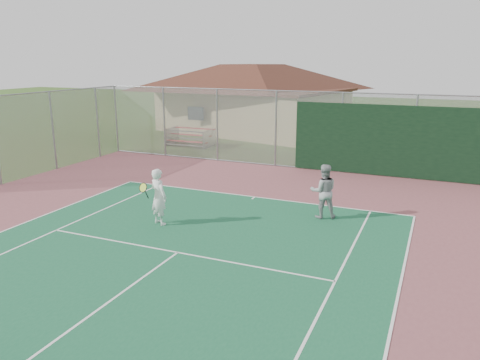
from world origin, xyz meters
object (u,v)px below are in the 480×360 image
Objects in this scene: clubhouse at (252,91)px; player_grey_back at (324,192)px; bleachers at (190,137)px; player_white_front at (158,197)px.

clubhouse is 8.12× the size of player_grey_back.
clubhouse is 7.10m from bleachers.
player_white_front is 5.11m from player_grey_back.
clubhouse is at bearing 78.91° from bleachers.
player_white_front is 1.00× the size of player_grey_back.
player_grey_back is at bearing -43.93° from bleachers.
bleachers is 1.55× the size of player_white_front.
player_white_front is at bearing -63.35° from clubhouse.
player_grey_back is at bearing -47.94° from clubhouse.
bleachers is 13.88m from player_grey_back.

